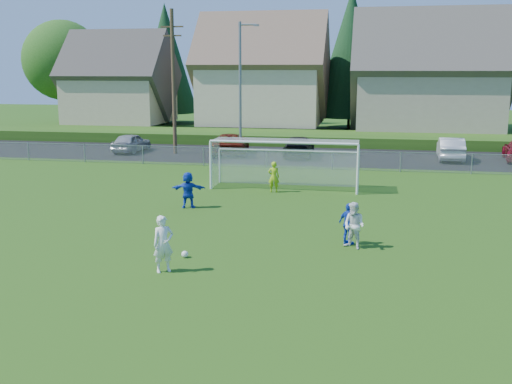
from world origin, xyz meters
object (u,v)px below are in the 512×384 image
(soccer_ball, at_px, (185,254))
(car_a, at_px, (131,143))
(player_white_b, at_px, (354,226))
(goalkeeper, at_px, (274,177))
(player_white_a, at_px, (163,244))
(car_d, at_px, (299,147))
(car_f, at_px, (451,149))
(car_c, at_px, (230,144))
(player_blue_a, at_px, (349,224))
(soccer_goal, at_px, (286,156))
(player_blue_b, at_px, (188,190))

(soccer_ball, distance_m, car_a, 25.80)
(player_white_b, bearing_deg, goalkeeper, 147.74)
(player_white_a, bearing_deg, car_d, 48.97)
(goalkeeper, relative_size, car_f, 0.34)
(goalkeeper, relative_size, car_c, 0.29)
(player_blue_a, relative_size, car_c, 0.28)
(soccer_ball, xyz_separation_m, player_white_a, (-0.20, -1.42, 0.75))
(player_white_b, xyz_separation_m, soccer_goal, (-3.75, 10.05, 0.83))
(soccer_goal, bearing_deg, car_a, 139.35)
(player_white_b, distance_m, player_blue_a, 0.50)
(player_blue_b, distance_m, car_d, 16.59)
(player_white_b, distance_m, car_d, 21.56)
(car_a, relative_size, soccer_goal, 0.54)
(car_f, height_order, soccer_goal, soccer_goal)
(car_d, xyz_separation_m, soccer_goal, (0.62, -11.06, 0.92))
(soccer_ball, xyz_separation_m, player_blue_a, (5.12, 2.49, 0.62))
(player_white_a, distance_m, car_c, 25.23)
(player_white_a, bearing_deg, car_f, 27.41)
(car_a, bearing_deg, car_c, -173.51)
(soccer_ball, distance_m, car_f, 26.05)
(player_blue_b, relative_size, car_f, 0.35)
(soccer_ball, height_order, car_d, car_d)
(player_white_b, height_order, car_d, player_white_b)
(car_f, bearing_deg, player_white_b, 77.88)
(car_f, distance_m, soccer_goal, 14.93)
(car_c, relative_size, car_f, 1.16)
(car_f, bearing_deg, car_d, 5.27)
(player_white_a, bearing_deg, goalkeeper, 45.30)
(soccer_ball, bearing_deg, car_a, 116.06)
(player_blue_a, height_order, soccer_goal, soccer_goal)
(player_white_b, xyz_separation_m, goalkeeper, (-4.15, 8.81, -0.03))
(goalkeeper, bearing_deg, soccer_ball, 76.14)
(car_d, xyz_separation_m, car_f, (10.11, 0.43, 0.05))
(player_white_b, xyz_separation_m, player_blue_b, (-7.28, 4.77, 0.00))
(car_f, bearing_deg, car_a, 3.87)
(car_f, bearing_deg, soccer_goal, 53.25)
(player_white_b, relative_size, car_a, 0.39)
(player_white_a, xyz_separation_m, soccer_goal, (1.77, 13.52, 0.77))
(car_c, relative_size, car_d, 1.09)
(soccer_ball, distance_m, car_c, 23.86)
(car_f, relative_size, soccer_goal, 0.61)
(player_blue_b, xyz_separation_m, goalkeeper, (3.13, 4.04, -0.03))
(soccer_ball, height_order, car_f, car_f)
(car_d, bearing_deg, goalkeeper, 88.41)
(soccer_ball, xyz_separation_m, player_blue_b, (-1.97, 6.81, 0.69))
(soccer_ball, bearing_deg, car_c, 99.66)
(player_blue_b, height_order, car_f, player_blue_b)
(car_c, xyz_separation_m, car_d, (4.95, -0.37, -0.03))
(goalkeeper, xyz_separation_m, car_f, (9.90, 12.73, -0.01))
(car_f, bearing_deg, player_blue_b, 54.97)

